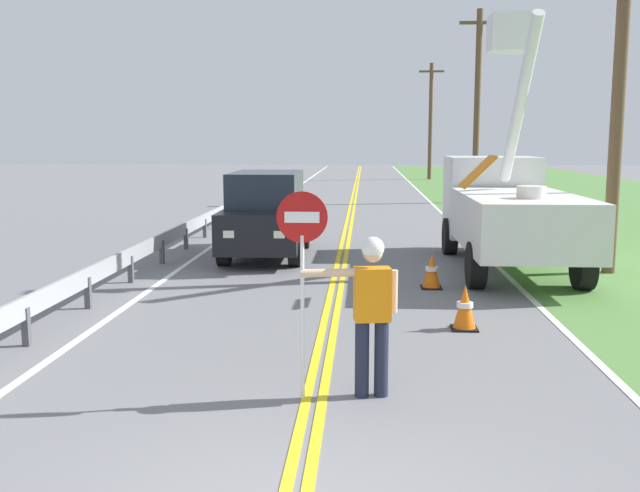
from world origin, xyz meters
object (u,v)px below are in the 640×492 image
at_px(utility_pole_mid, 477,103).
at_px(oncoming_suv_nearest, 267,214).
at_px(utility_pole_far, 431,119).
at_px(traffic_cone_mid, 432,271).
at_px(utility_bucket_truck, 506,205).
at_px(traffic_cone_lead, 465,308).
at_px(flagger_worker, 371,306).
at_px(stop_sign_paddle, 302,248).
at_px(utility_pole_near, 620,63).

bearing_deg(utility_pole_mid, oncoming_suv_nearest, -114.94).
xyz_separation_m(utility_pole_far, traffic_cone_mid, (-3.44, -39.81, -4.04)).
bearing_deg(utility_bucket_truck, traffic_cone_lead, -106.30).
height_order(utility_pole_mid, traffic_cone_lead, utility_pole_mid).
xyz_separation_m(flagger_worker, oncoming_suv_nearest, (-2.51, 9.79, 0.01)).
xyz_separation_m(utility_pole_far, traffic_cone_lead, (-3.21, -42.90, -4.04)).
relative_size(flagger_worker, traffic_cone_lead, 2.61).
relative_size(oncoming_suv_nearest, utility_pole_far, 0.55).
height_order(stop_sign_paddle, traffic_cone_mid, stop_sign_paddle).
bearing_deg(traffic_cone_lead, flagger_worker, -115.90).
bearing_deg(oncoming_suv_nearest, utility_pole_near, -12.84).
distance_m(flagger_worker, utility_pole_mid, 26.64).
bearing_deg(utility_pole_far, utility_bucket_truck, -92.39).
relative_size(utility_bucket_truck, utility_pole_mid, 0.78).
bearing_deg(traffic_cone_lead, utility_pole_far, 85.71).
relative_size(utility_pole_mid, traffic_cone_mid, 12.42).
height_order(stop_sign_paddle, utility_pole_far, utility_pole_far).
xyz_separation_m(utility_pole_near, utility_pole_far, (-0.58, 37.89, -0.10)).
relative_size(utility_pole_near, traffic_cone_lead, 12.27).
relative_size(utility_bucket_truck, utility_pole_far, 0.81).
bearing_deg(utility_pole_mid, utility_pole_far, 90.94).
distance_m(stop_sign_paddle, utility_pole_far, 46.42).
xyz_separation_m(flagger_worker, utility_pole_mid, (5.00, 25.94, 3.49)).
height_order(utility_pole_near, traffic_cone_lead, utility_pole_near).
relative_size(flagger_worker, utility_bucket_truck, 0.27).
distance_m(utility_bucket_truck, utility_pole_mid, 17.63).
bearing_deg(traffic_cone_lead, traffic_cone_mid, 94.15).
distance_m(utility_pole_near, utility_pole_mid, 17.92).
distance_m(utility_pole_far, traffic_cone_lead, 43.21).
bearing_deg(utility_bucket_truck, flagger_worker, -109.76).
height_order(utility_bucket_truck, utility_pole_near, utility_pole_near).
bearing_deg(utility_pole_far, traffic_cone_lead, -94.29).
relative_size(flagger_worker, traffic_cone_mid, 2.61).
bearing_deg(utility_pole_far, stop_sign_paddle, -96.74).
bearing_deg(traffic_cone_lead, stop_sign_paddle, -125.42).
height_order(flagger_worker, utility_pole_near, utility_pole_near).
xyz_separation_m(oncoming_suv_nearest, utility_pole_far, (7.18, 36.12, 3.32)).
xyz_separation_m(utility_bucket_truck, oncoming_suv_nearest, (-5.63, 1.10, -0.36)).
distance_m(flagger_worker, traffic_cone_mid, 6.26).
bearing_deg(stop_sign_paddle, utility_pole_near, 53.51).
bearing_deg(traffic_cone_mid, traffic_cone_lead, -85.85).
bearing_deg(oncoming_suv_nearest, utility_pole_far, 78.75).
bearing_deg(utility_bucket_truck, oncoming_suv_nearest, 168.92).
height_order(flagger_worker, stop_sign_paddle, stop_sign_paddle).
bearing_deg(oncoming_suv_nearest, utility_pole_mid, 65.06).
bearing_deg(traffic_cone_mid, oncoming_suv_nearest, 135.39).
bearing_deg(oncoming_suv_nearest, stop_sign_paddle, -80.01).
bearing_deg(stop_sign_paddle, traffic_cone_lead, 54.58).
distance_m(stop_sign_paddle, oncoming_suv_nearest, 10.08).
distance_m(oncoming_suv_nearest, utility_pole_near, 8.66).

